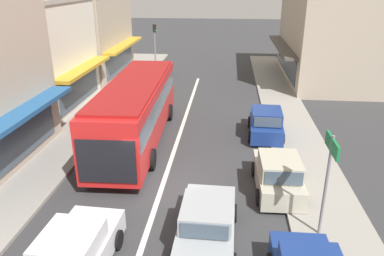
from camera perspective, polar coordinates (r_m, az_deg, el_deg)
name	(u,v)px	position (r m, az deg, el deg)	size (l,w,h in m)	color
ground_plane	(162,187)	(15.49, -4.60, -8.96)	(140.00, 140.00, 0.00)	#353538
lane_centre_line	(176,146)	(18.99, -2.52, -2.82)	(0.20, 28.00, 0.01)	silver
sidewalk_left	(63,126)	(22.64, -19.10, 0.29)	(5.20, 44.00, 0.14)	gray
kerb_right	(294,135)	(20.96, 15.31, -1.01)	(2.80, 44.00, 0.12)	gray
shopfront_mid_block	(26,55)	(26.08, -24.01, 10.06)	(7.62, 7.82, 6.87)	silver
shopfront_far_end	(79,35)	(33.95, -16.86, 13.34)	(7.91, 9.46, 6.90)	#B2A38E
building_right_far	(341,32)	(33.46, 21.73, 13.41)	(9.29, 12.42, 7.79)	#B2A38E
city_bus	(136,107)	(19.07, -8.51, 3.13)	(2.97, 10.92, 3.23)	red
sedan_adjacent_lane_trail	(207,225)	(12.22, 2.26, -14.57)	(1.96, 4.23, 1.47)	#9EA3A8
sedan_queue_far_back	(73,256)	(11.59, -17.73, -18.10)	(2.03, 4.27, 1.47)	silver
parked_hatchback_kerb_second	(278,175)	(15.24, 12.97, -6.99)	(1.89, 3.74, 1.54)	#B7B29E
parked_hatchback_kerb_third	(266,123)	(20.39, 11.18, 0.69)	(1.91, 3.75, 1.54)	navy
traffic_light_downstreet	(155,40)	(34.53, -5.69, 13.27)	(0.33, 0.24, 4.20)	gray
directional_road_sign	(329,164)	(12.14, 20.20, -5.14)	(0.10, 1.40, 3.60)	gray
pedestrian_with_handbag_near	(104,99)	(23.48, -13.32, 4.25)	(0.31, 0.66, 1.63)	#333338
pedestrian_browsing_midblock	(121,85)	(26.63, -10.79, 6.52)	(0.63, 0.45, 1.63)	#4C4742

